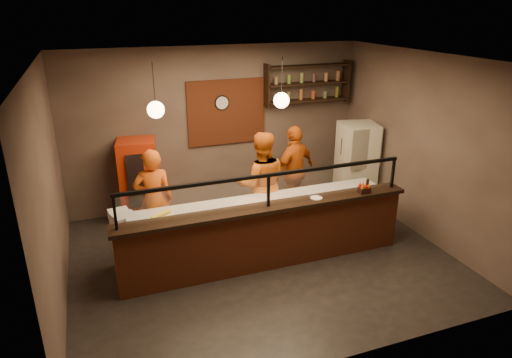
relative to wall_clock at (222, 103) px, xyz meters
name	(u,v)px	position (x,y,z in m)	size (l,w,h in m)	color
floor	(261,257)	(-0.10, -2.46, -2.10)	(6.00, 6.00, 0.00)	black
ceiling	(262,59)	(-0.10, -2.46, 1.10)	(6.00, 6.00, 0.00)	#3D332F
wall_back	(217,127)	(-0.10, 0.04, -0.50)	(6.00, 6.00, 0.00)	#68584C
wall_left	(49,192)	(-3.10, -2.46, -0.50)	(5.00, 5.00, 0.00)	#68584C
wall_right	(422,146)	(2.90, -2.46, -0.50)	(5.00, 5.00, 0.00)	#68584C
wall_front	(346,241)	(-0.10, -4.96, -0.50)	(6.00, 6.00, 0.00)	#68584C
brick_patch	(227,112)	(0.10, 0.01, -0.20)	(1.60, 0.04, 1.30)	brown
service_counter	(268,239)	(-0.10, -2.76, -1.60)	(4.60, 0.25, 1.00)	brown
counter_ledge	(268,208)	(-0.10, -2.76, -1.07)	(4.70, 0.37, 0.06)	black
worktop_cabinet	(257,229)	(-0.10, -2.26, -1.68)	(4.60, 0.75, 0.85)	gray
worktop	(257,204)	(-0.10, -2.26, -1.23)	(4.60, 0.75, 0.05)	beige
sneeze_guard	(268,187)	(-0.10, -2.76, -0.73)	(4.50, 0.05, 0.52)	white
wall_shelving	(308,83)	(1.80, -0.14, 0.30)	(1.84, 0.28, 0.85)	black
wall_clock	(222,103)	(0.00, 0.00, 0.00)	(0.30, 0.30, 0.04)	black
pendant_left	(156,110)	(-1.60, -2.26, 0.45)	(0.24, 0.24, 0.77)	black
pendant_right	(281,100)	(0.30, -2.26, 0.45)	(0.24, 0.24, 0.77)	black
cook_left	(154,200)	(-1.65, -1.52, -1.22)	(0.64, 0.42, 1.77)	#D25313
cook_mid	(261,184)	(0.22, -1.61, -1.15)	(0.92, 0.72, 1.89)	#CB5E13
cook_right	(295,171)	(1.13, -1.06, -1.21)	(1.05, 0.44, 1.79)	#D05A13
fridge	(356,165)	(2.50, -1.07, -1.24)	(0.71, 0.67, 1.71)	beige
red_cooler	(139,181)	(-1.75, -0.31, -1.30)	(0.68, 0.63, 1.60)	red
pizza_dough	(250,204)	(-0.23, -2.27, -1.19)	(0.51, 0.51, 0.01)	silver
prep_tub_a	(125,220)	(-2.18, -2.32, -1.12)	(0.32, 0.25, 0.16)	silver
prep_tub_b	(119,214)	(-2.25, -2.09, -1.13)	(0.29, 0.23, 0.14)	silver
prep_tub_c	(137,221)	(-2.02, -2.43, -1.12)	(0.31, 0.25, 0.16)	silver
rolling_pin	(161,214)	(-1.64, -2.21, -1.17)	(0.06, 0.06, 0.36)	yellow
condiment_caddy	(364,190)	(1.54, -2.82, -0.99)	(0.17, 0.13, 0.10)	black
pepper_mill	(367,185)	(1.63, -2.78, -0.93)	(0.05, 0.05, 0.21)	black
small_plate	(316,198)	(0.72, -2.75, -1.03)	(0.19, 0.19, 0.01)	silver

